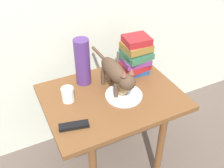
{
  "coord_description": "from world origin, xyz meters",
  "views": [
    {
      "loc": [
        -0.52,
        -1.06,
        1.57
      ],
      "look_at": [
        0.0,
        0.0,
        0.69
      ],
      "focal_mm": 42.13,
      "sensor_mm": 36.0,
      "label": 1
    }
  ],
  "objects_px": {
    "green_vase": "(82,62)",
    "candle_jar": "(68,95)",
    "tv_remote": "(74,126)",
    "side_table": "(112,107)",
    "book_stack": "(136,55)",
    "bread_roll": "(122,90)",
    "plate": "(124,95)",
    "cat": "(116,73)"
  },
  "relations": [
    {
      "from": "tv_remote",
      "to": "book_stack",
      "type": "bearing_deg",
      "value": 42.35
    },
    {
      "from": "book_stack",
      "to": "tv_remote",
      "type": "xyz_separation_m",
      "value": [
        -0.52,
        -0.3,
        -0.12
      ]
    },
    {
      "from": "bread_roll",
      "to": "cat",
      "type": "bearing_deg",
      "value": 110.7
    },
    {
      "from": "side_table",
      "to": "tv_remote",
      "type": "xyz_separation_m",
      "value": [
        -0.28,
        -0.15,
        0.1
      ]
    },
    {
      "from": "plate",
      "to": "bread_roll",
      "type": "relative_size",
      "value": 2.67
    },
    {
      "from": "bread_roll",
      "to": "side_table",
      "type": "bearing_deg",
      "value": 155.24
    },
    {
      "from": "cat",
      "to": "book_stack",
      "type": "bearing_deg",
      "value": 33.0
    },
    {
      "from": "plate",
      "to": "book_stack",
      "type": "relative_size",
      "value": 0.85
    },
    {
      "from": "book_stack",
      "to": "tv_remote",
      "type": "relative_size",
      "value": 1.68
    },
    {
      "from": "cat",
      "to": "tv_remote",
      "type": "height_order",
      "value": "cat"
    },
    {
      "from": "side_table",
      "to": "candle_jar",
      "type": "relative_size",
      "value": 9.2
    },
    {
      "from": "candle_jar",
      "to": "plate",
      "type": "bearing_deg",
      "value": -19.17
    },
    {
      "from": "book_stack",
      "to": "plate",
      "type": "bearing_deg",
      "value": -133.94
    },
    {
      "from": "green_vase",
      "to": "tv_remote",
      "type": "xyz_separation_m",
      "value": [
        -0.18,
        -0.34,
        -0.14
      ]
    },
    {
      "from": "green_vase",
      "to": "tv_remote",
      "type": "relative_size",
      "value": 1.94
    },
    {
      "from": "tv_remote",
      "to": "side_table",
      "type": "bearing_deg",
      "value": 39.92
    },
    {
      "from": "cat",
      "to": "green_vase",
      "type": "bearing_deg",
      "value": 127.99
    },
    {
      "from": "cat",
      "to": "green_vase",
      "type": "xyz_separation_m",
      "value": [
        -0.13,
        0.17,
        0.01
      ]
    },
    {
      "from": "cat",
      "to": "candle_jar",
      "type": "xyz_separation_m",
      "value": [
        -0.28,
        0.05,
        -0.09
      ]
    },
    {
      "from": "book_stack",
      "to": "candle_jar",
      "type": "xyz_separation_m",
      "value": [
        -0.48,
        -0.09,
        -0.09
      ]
    },
    {
      "from": "plate",
      "to": "bread_roll",
      "type": "height_order",
      "value": "bread_roll"
    },
    {
      "from": "side_table",
      "to": "book_stack",
      "type": "bearing_deg",
      "value": 32.41
    },
    {
      "from": "cat",
      "to": "book_stack",
      "type": "relative_size",
      "value": 1.91
    },
    {
      "from": "bread_roll",
      "to": "cat",
      "type": "distance_m",
      "value": 0.1
    },
    {
      "from": "plate",
      "to": "tv_remote",
      "type": "distance_m",
      "value": 0.36
    },
    {
      "from": "book_stack",
      "to": "candle_jar",
      "type": "distance_m",
      "value": 0.5
    },
    {
      "from": "side_table",
      "to": "tv_remote",
      "type": "relative_size",
      "value": 5.21
    },
    {
      "from": "bread_roll",
      "to": "candle_jar",
      "type": "xyz_separation_m",
      "value": [
        -0.29,
        0.09,
        -0.0
      ]
    },
    {
      "from": "green_vase",
      "to": "candle_jar",
      "type": "distance_m",
      "value": 0.22
    },
    {
      "from": "cat",
      "to": "side_table",
      "type": "bearing_deg",
      "value": -151.15
    },
    {
      "from": "side_table",
      "to": "green_vase",
      "type": "relative_size",
      "value": 2.69
    },
    {
      "from": "plate",
      "to": "bread_roll",
      "type": "distance_m",
      "value": 0.04
    },
    {
      "from": "side_table",
      "to": "bread_roll",
      "type": "distance_m",
      "value": 0.14
    },
    {
      "from": "cat",
      "to": "green_vase",
      "type": "height_order",
      "value": "green_vase"
    },
    {
      "from": "book_stack",
      "to": "cat",
      "type": "bearing_deg",
      "value": -147.0
    },
    {
      "from": "plate",
      "to": "book_stack",
      "type": "bearing_deg",
      "value": 46.06
    },
    {
      "from": "book_stack",
      "to": "candle_jar",
      "type": "bearing_deg",
      "value": -169.75
    },
    {
      "from": "plate",
      "to": "book_stack",
      "type": "distance_m",
      "value": 0.29
    },
    {
      "from": "green_vase",
      "to": "plate",
      "type": "bearing_deg",
      "value": -55.88
    },
    {
      "from": "side_table",
      "to": "green_vase",
      "type": "xyz_separation_m",
      "value": [
        -0.1,
        0.19,
        0.23
      ]
    },
    {
      "from": "side_table",
      "to": "tv_remote",
      "type": "distance_m",
      "value": 0.33
    },
    {
      "from": "bread_roll",
      "to": "tv_remote",
      "type": "relative_size",
      "value": 0.53
    }
  ]
}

